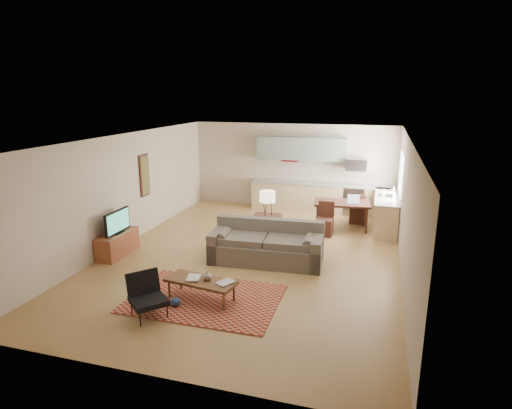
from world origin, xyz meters
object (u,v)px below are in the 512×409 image
(dining_table, at_px, (342,215))
(sofa, at_px, (266,243))
(tv_credenza, at_px, (117,244))
(armchair, at_px, (148,297))
(console_table, at_px, (267,230))
(coffee_table, at_px, (201,290))

(dining_table, bearing_deg, sofa, -121.63)
(sofa, bearing_deg, tv_credenza, -174.02)
(armchair, relative_size, console_table, 0.95)
(armchair, height_order, dining_table, dining_table)
(tv_credenza, height_order, console_table, console_table)
(armchair, bearing_deg, tv_credenza, 84.12)
(sofa, relative_size, console_table, 3.33)
(tv_credenza, distance_m, console_table, 3.54)
(tv_credenza, bearing_deg, sofa, 9.33)
(sofa, distance_m, armchair, 3.14)
(coffee_table, height_order, dining_table, dining_table)
(sofa, xyz_separation_m, console_table, (-0.26, 1.06, -0.06))
(armchair, height_order, console_table, console_table)
(sofa, height_order, dining_table, sofa)
(coffee_table, bearing_deg, armchair, -117.45)
(sofa, relative_size, tv_credenza, 2.20)
(sofa, relative_size, armchair, 3.50)
(console_table, bearing_deg, coffee_table, -101.88)
(armchair, xyz_separation_m, dining_table, (2.63, 5.76, 0.01))
(console_table, bearing_deg, sofa, -80.48)
(coffee_table, relative_size, console_table, 1.70)
(sofa, height_order, tv_credenza, sofa)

